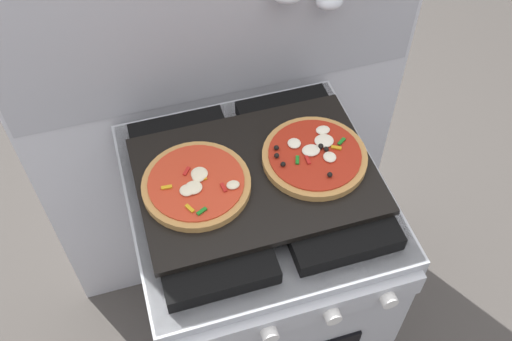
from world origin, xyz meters
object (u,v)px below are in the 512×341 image
object	(u,v)px
stove	(256,274)
pizza_left	(197,185)
baking_tray	(256,175)
pizza_right	(315,157)

from	to	relation	value
stove	pizza_left	bearing A→B (deg)	179.89
baking_tray	pizza_right	distance (m)	0.14
stove	pizza_right	distance (m)	0.50
stove	baking_tray	bearing A→B (deg)	90.00
pizza_left	pizza_right	world-z (taller)	pizza_right
baking_tray	pizza_left	bearing A→B (deg)	-179.43
pizza_left	pizza_right	size ratio (longest dim) A/B	1.00
pizza_left	pizza_right	xyz separation A→B (m)	(0.28, -0.00, 0.00)
pizza_left	baking_tray	bearing A→B (deg)	0.57
baking_tray	pizza_left	distance (m)	0.14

